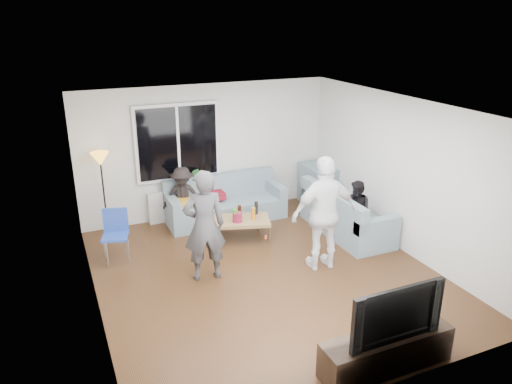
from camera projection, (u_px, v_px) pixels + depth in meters
name	position (u px, v px, depth m)	size (l,w,h in m)	color
floor	(265.00, 275.00, 7.65)	(5.00, 5.50, 0.04)	#56351C
ceiling	(267.00, 107.00, 6.74)	(5.00, 5.50, 0.04)	white
wall_back	(207.00, 151.00, 9.58)	(5.00, 0.04, 2.60)	silver
wall_front	(384.00, 287.00, 4.81)	(5.00, 0.04, 2.60)	silver
wall_left	(87.00, 224.00, 6.25)	(0.04, 5.50, 2.60)	silver
wall_right	(403.00, 175.00, 8.14)	(0.04, 5.50, 2.60)	silver
window_frame	(178.00, 142.00, 9.20)	(1.62, 0.06, 1.47)	white
window_glass	(178.00, 143.00, 9.16)	(1.50, 0.02, 1.35)	black
window_mullion	(178.00, 143.00, 9.15)	(0.05, 0.03, 1.35)	white
radiator	(182.00, 204.00, 9.59)	(1.30, 0.12, 0.62)	silver
potted_plant	(194.00, 178.00, 9.49)	(0.22, 0.18, 0.40)	#245B28
vase	(167.00, 188.00, 9.33)	(0.15, 0.15, 0.16)	silver
sofa_back_section	(226.00, 199.00, 9.52)	(2.30, 0.85, 0.85)	gray
sofa_right_section	(347.00, 211.00, 8.96)	(0.85, 2.00, 0.85)	gray
sofa_corner	(324.00, 184.00, 10.36)	(0.85, 0.85, 0.85)	gray
cushion_yellow	(181.00, 202.00, 9.13)	(0.38, 0.32, 0.14)	orange
cushion_red	(215.00, 196.00, 9.47)	(0.36, 0.30, 0.13)	maroon
coffee_table	(238.00, 229.00, 8.73)	(1.10, 0.60, 0.40)	#A27C4E
pitcher	(237.00, 217.00, 8.53)	(0.17, 0.17, 0.17)	maroon
side_chair	(115.00, 237.00, 7.91)	(0.40, 0.40, 0.86)	#284AAF
floor_lamp	(104.00, 195.00, 8.72)	(0.32, 0.32, 1.56)	yellow
player_left	(204.00, 226.00, 7.25)	(0.63, 0.42, 1.73)	#444348
player_right	(325.00, 214.00, 7.56)	(1.08, 0.45, 1.84)	white
spectator_right	(357.00, 211.00, 8.66)	(0.53, 0.41, 1.08)	black
spectator_back	(183.00, 197.00, 9.17)	(0.76, 0.44, 1.17)	black
tv_console	(386.00, 351.00, 5.55)	(1.60, 0.40, 0.44)	#332319
television	(391.00, 310.00, 5.36)	(1.17, 0.15, 0.67)	black
bottle_b	(235.00, 216.00, 8.51)	(0.08, 0.08, 0.24)	#33931A
bottle_c	(240.00, 211.00, 8.76)	(0.07, 0.07, 0.21)	black
bottle_e	(256.00, 208.00, 8.85)	(0.07, 0.07, 0.24)	black
bottle_d	(253.00, 214.00, 8.62)	(0.07, 0.07, 0.22)	orange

